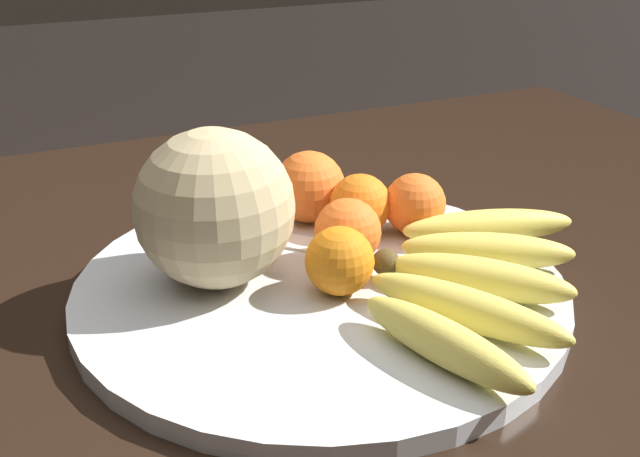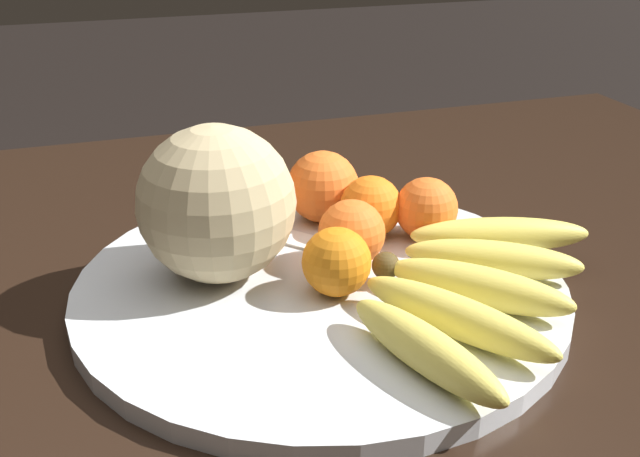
% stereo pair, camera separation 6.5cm
% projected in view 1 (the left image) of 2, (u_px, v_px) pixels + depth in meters
% --- Properties ---
extents(kitchen_table, '(1.50, 0.97, 0.73)m').
position_uv_depth(kitchen_table, '(243.00, 372.00, 0.72)').
color(kitchen_table, black).
rests_on(kitchen_table, ground_plane).
extents(fruit_bowl, '(0.44, 0.44, 0.02)m').
position_uv_depth(fruit_bowl, '(320.00, 286.00, 0.68)').
color(fruit_bowl, silver).
rests_on(fruit_bowl, kitchen_table).
extents(melon, '(0.14, 0.14, 0.14)m').
position_uv_depth(melon, '(214.00, 208.00, 0.64)').
color(melon, tan).
rests_on(melon, fruit_bowl).
extents(banana_bunch, '(0.28, 0.27, 0.04)m').
position_uv_depth(banana_bunch, '(474.00, 276.00, 0.64)').
color(banana_bunch, '#473819').
rests_on(banana_bunch, fruit_bowl).
extents(orange_front_left, '(0.06, 0.06, 0.06)m').
position_uv_depth(orange_front_left, '(415.00, 204.00, 0.75)').
color(orange_front_left, orange).
rests_on(orange_front_left, fruit_bowl).
extents(orange_front_right, '(0.07, 0.07, 0.07)m').
position_uv_depth(orange_front_right, '(227.00, 200.00, 0.75)').
color(orange_front_right, orange).
rests_on(orange_front_right, fruit_bowl).
extents(orange_mid_center, '(0.07, 0.07, 0.07)m').
position_uv_depth(orange_mid_center, '(309.00, 187.00, 0.77)').
color(orange_mid_center, orange).
rests_on(orange_mid_center, fruit_bowl).
extents(orange_back_left, '(0.06, 0.06, 0.06)m').
position_uv_depth(orange_back_left, '(348.00, 232.00, 0.69)').
color(orange_back_left, orange).
rests_on(orange_back_left, fruit_bowl).
extents(orange_back_right, '(0.06, 0.06, 0.06)m').
position_uv_depth(orange_back_right, '(360.00, 205.00, 0.75)').
color(orange_back_right, orange).
rests_on(orange_back_right, fruit_bowl).
extents(orange_top_small, '(0.06, 0.06, 0.06)m').
position_uv_depth(orange_top_small, '(340.00, 261.00, 0.64)').
color(orange_top_small, orange).
rests_on(orange_top_small, fruit_bowl).
extents(produce_tag, '(0.07, 0.08, 0.00)m').
position_uv_depth(produce_tag, '(300.00, 243.00, 0.73)').
color(produce_tag, white).
rests_on(produce_tag, fruit_bowl).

